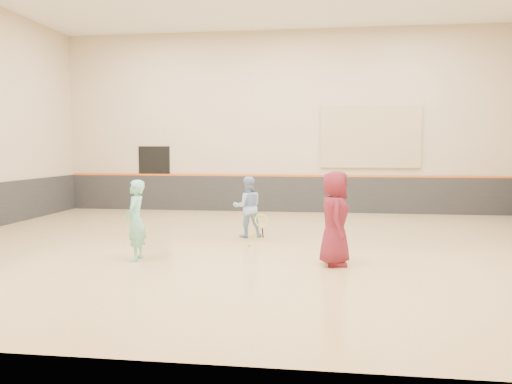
# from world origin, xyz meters

# --- Properties ---
(room) EXTENTS (15.04, 12.04, 6.22)m
(room) POSITION_xyz_m (0.00, 0.00, 0.81)
(room) COLOR tan
(room) RESTS_ON ground
(wainscot_back) EXTENTS (14.90, 0.04, 1.20)m
(wainscot_back) POSITION_xyz_m (0.00, 5.97, 0.60)
(wainscot_back) COLOR #232326
(wainscot_back) RESTS_ON floor
(accent_stripe) EXTENTS (14.90, 0.03, 0.06)m
(accent_stripe) POSITION_xyz_m (0.00, 5.96, 1.22)
(accent_stripe) COLOR #D85914
(accent_stripe) RESTS_ON wall_back
(acoustic_panel) EXTENTS (3.20, 0.08, 2.00)m
(acoustic_panel) POSITION_xyz_m (2.80, 5.95, 2.50)
(acoustic_panel) COLOR tan
(acoustic_panel) RESTS_ON wall_back
(doorway) EXTENTS (1.10, 0.05, 2.20)m
(doorway) POSITION_xyz_m (-4.50, 5.98, 1.10)
(doorway) COLOR black
(doorway) RESTS_ON floor
(girl) EXTENTS (0.41, 0.59, 1.54)m
(girl) POSITION_xyz_m (-2.24, -1.67, 0.77)
(girl) COLOR #78D0BA
(girl) RESTS_ON floor
(instructor) EXTENTS (0.84, 0.74, 1.46)m
(instructor) POSITION_xyz_m (-0.51, 1.11, 0.73)
(instructor) COLOR #8CABD9
(instructor) RESTS_ON floor
(young_man) EXTENTS (0.59, 0.87, 1.72)m
(young_man) POSITION_xyz_m (1.49, -1.57, 0.86)
(young_man) COLOR maroon
(young_man) RESTS_ON floor
(held_racket) EXTENTS (0.36, 0.36, 0.62)m
(held_racket) POSITION_xyz_m (-0.13, 0.73, 0.46)
(held_racket) COLOR #D2E532
(held_racket) RESTS_ON instructor
(spare_racket) EXTENTS (0.73, 0.73, 0.10)m
(spare_racket) POSITION_xyz_m (-0.29, 1.30, 0.05)
(spare_racket) COLOR #C1DF31
(spare_racket) RESTS_ON floor
(ball_under_racket) EXTENTS (0.07, 0.07, 0.07)m
(ball_under_racket) POSITION_xyz_m (-0.30, -0.07, 0.03)
(ball_under_racket) COLOR yellow
(ball_under_racket) RESTS_ON floor
(ball_in_hand) EXTENTS (0.07, 0.07, 0.07)m
(ball_in_hand) POSITION_xyz_m (1.70, -1.72, 1.08)
(ball_in_hand) COLOR #D4E435
(ball_in_hand) RESTS_ON young_man
(ball_beside_spare) EXTENTS (0.07, 0.07, 0.07)m
(ball_beside_spare) POSITION_xyz_m (-0.50, 3.75, 0.03)
(ball_beside_spare) COLOR yellow
(ball_beside_spare) RESTS_ON floor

